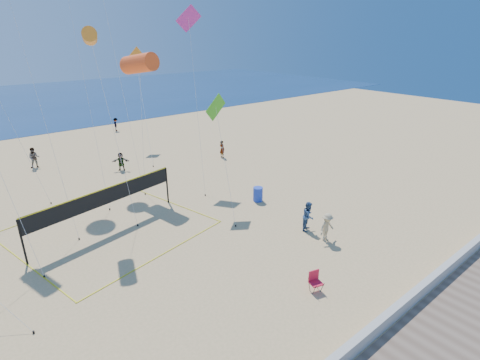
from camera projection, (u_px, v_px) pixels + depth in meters
ground at (254, 331)px, 14.11m from camera, size 120.00×120.00×0.00m
bystander_a at (308, 216)px, 21.11m from camera, size 1.04×0.95×1.72m
bystander_b at (327, 227)px, 20.00m from camera, size 1.05×0.61×1.61m
far_person_1 at (121, 161)px, 30.47m from camera, size 1.39×1.10×1.48m
far_person_2 at (222, 149)px, 33.62m from camera, size 0.41×0.59×1.55m
far_person_3 at (34, 158)px, 30.97m from camera, size 1.02×0.91×1.73m
far_person_4 at (116, 124)px, 42.88m from camera, size 0.87×1.09×1.47m
camp_chair at (315, 280)px, 16.19m from camera, size 0.61×0.72×1.05m
trash_barrel at (258, 194)px, 24.93m from camera, size 0.81×0.81×0.96m
volleyball_net at (105, 201)px, 20.92m from camera, size 11.03×10.92×2.48m
kite_2 at (90, 36)px, 19.62m from camera, size 1.32×3.56×10.84m
kite_4 at (217, 112)px, 22.99m from camera, size 2.39×3.95×7.09m
kite_5 at (189, 27)px, 26.74m from camera, size 3.45×5.44×12.41m
kite_9 at (136, 61)px, 35.57m from camera, size 3.86×8.12×9.33m
kite_10 at (139, 64)px, 24.82m from camera, size 2.18×3.20×9.39m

